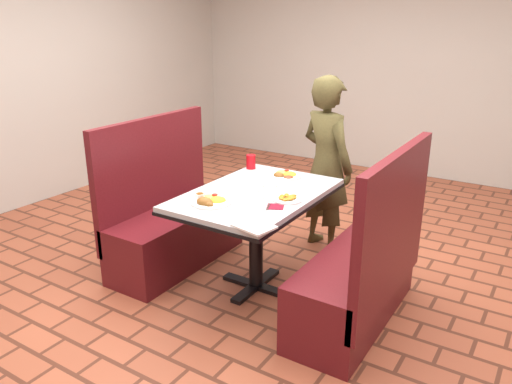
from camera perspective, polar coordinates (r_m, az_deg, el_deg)
room at (r=3.27m, az=-0.00°, el=19.65°), size 7.00×7.04×2.82m
dining_table at (r=3.49m, az=-0.00°, el=-1.49°), size 0.81×1.21×0.75m
booth_bench_left at (r=4.06m, az=-9.57°, el=-3.63°), size 0.47×1.20×1.17m
booth_bench_right at (r=3.31m, az=11.93°, el=-9.36°), size 0.47×1.20×1.17m
diner_person at (r=4.19m, az=8.07°, el=3.07°), size 0.63×0.53×1.48m
near_dinner_plate at (r=3.25m, az=-5.28°, el=-0.83°), size 0.26×0.26×0.08m
far_dinner_plate at (r=3.79m, az=3.34°, el=2.08°), size 0.25×0.25×0.06m
plantain_plate at (r=3.30m, az=3.60°, el=-0.77°), size 0.20×0.20×0.03m
maroon_napkin at (r=3.19m, az=2.22°, el=-1.69°), size 0.14×0.14×0.00m
spoon_utensil at (r=3.17m, az=1.41°, el=-1.70°), size 0.05×0.12×0.00m
red_tumbler at (r=3.99m, az=-0.59°, el=3.48°), size 0.07×0.07×0.11m
paper_napkin at (r=2.87m, az=-0.22°, el=-3.95°), size 0.25×0.21×0.01m
knife_utensil at (r=3.22m, az=-3.87°, el=-1.32°), size 0.05×0.17×0.00m
fork_utensil at (r=3.19m, az=-4.32°, el=-1.54°), size 0.08×0.14×0.00m
lettuce_shreds at (r=3.48m, az=1.08°, el=0.17°), size 0.28×0.32×0.00m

